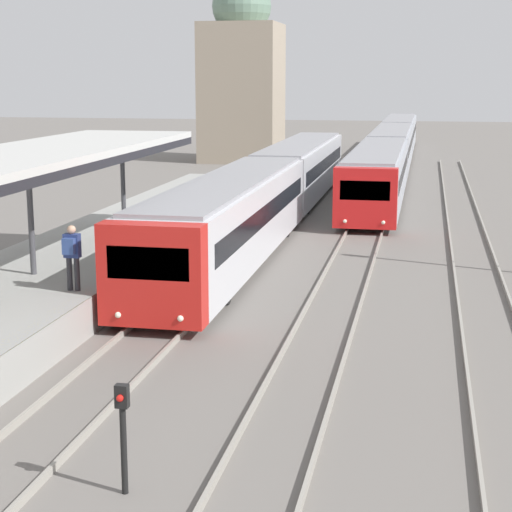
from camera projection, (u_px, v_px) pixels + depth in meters
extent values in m
cube|color=beige|center=(27.00, 155.00, 22.63)|extent=(4.00, 18.02, 0.20)
cube|color=black|center=(98.00, 165.00, 22.30)|extent=(0.08, 18.02, 0.24)
cylinder|color=#47474C|center=(31.00, 217.00, 22.97)|extent=(0.16, 0.16, 3.14)
cylinder|color=#47474C|center=(123.00, 185.00, 29.89)|extent=(0.16, 0.16, 3.14)
cylinder|color=#2D2D33|center=(70.00, 274.00, 21.45)|extent=(0.14, 0.14, 0.85)
cylinder|color=#2D2D33|center=(77.00, 274.00, 21.42)|extent=(0.14, 0.14, 0.85)
cube|color=navy|center=(72.00, 246.00, 21.29)|extent=(0.40, 0.22, 0.60)
sphere|color=tan|center=(71.00, 230.00, 21.20)|extent=(0.22, 0.22, 0.22)
cube|color=#334C8E|center=(69.00, 246.00, 21.09)|extent=(0.30, 0.18, 0.40)
cube|color=red|center=(152.00, 275.00, 20.83)|extent=(2.64, 0.70, 2.53)
cube|color=black|center=(148.00, 263.00, 20.44)|extent=(2.06, 0.04, 0.81)
sphere|color=#EFEACC|center=(118.00, 315.00, 20.86)|extent=(0.16, 0.16, 0.16)
sphere|color=#EFEACC|center=(181.00, 318.00, 20.56)|extent=(0.16, 0.16, 0.16)
cube|color=silver|center=(230.00, 219.00, 28.94)|extent=(2.64, 16.20, 2.53)
cube|color=gray|center=(230.00, 180.00, 28.67)|extent=(2.32, 15.87, 0.12)
cube|color=black|center=(230.00, 211.00, 28.88)|extent=(2.66, 14.90, 0.66)
cylinder|color=black|center=(151.00, 289.00, 24.35)|extent=(0.12, 0.70, 0.70)
cylinder|color=black|center=(227.00, 292.00, 23.92)|extent=(0.12, 0.70, 0.70)
cylinder|color=black|center=(232.00, 226.00, 34.45)|extent=(0.12, 0.70, 0.70)
cylinder|color=black|center=(287.00, 228.00, 34.02)|extent=(0.12, 0.70, 0.70)
cube|color=silver|center=(301.00, 169.00, 44.82)|extent=(2.64, 16.20, 2.53)
cube|color=gray|center=(301.00, 143.00, 44.55)|extent=(2.32, 15.87, 0.12)
cube|color=black|center=(301.00, 163.00, 44.76)|extent=(2.66, 14.90, 0.66)
cylinder|color=black|center=(261.00, 205.00, 40.23)|extent=(0.12, 0.70, 0.70)
cylinder|color=black|center=(308.00, 206.00, 39.80)|extent=(0.12, 0.70, 0.70)
cylinder|color=black|center=(295.00, 179.00, 50.33)|extent=(0.12, 0.70, 0.70)
cylinder|color=black|center=(333.00, 180.00, 49.90)|extent=(0.12, 0.70, 0.70)
cube|color=red|center=(365.00, 198.00, 34.35)|extent=(2.55, 0.70, 2.43)
cube|color=black|center=(365.00, 191.00, 33.96)|extent=(1.99, 0.04, 0.78)
sphere|color=#EFEACC|center=(345.00, 221.00, 34.36)|extent=(0.16, 0.16, 0.16)
sphere|color=#EFEACC|center=(383.00, 222.00, 34.06)|extent=(0.16, 0.16, 0.16)
cube|color=#A8ADB7|center=(377.00, 175.00, 42.34)|extent=(2.55, 15.96, 2.43)
cube|color=gray|center=(378.00, 149.00, 42.08)|extent=(2.25, 15.65, 0.12)
cube|color=black|center=(378.00, 170.00, 42.29)|extent=(2.57, 14.69, 0.63)
cylinder|color=black|center=(345.00, 213.00, 37.81)|extent=(0.12, 0.70, 0.70)
cylinder|color=black|center=(395.00, 215.00, 37.39)|extent=(0.12, 0.70, 0.70)
cylinder|color=black|center=(363.00, 185.00, 47.77)|extent=(0.12, 0.70, 0.70)
cylinder|color=black|center=(402.00, 186.00, 47.35)|extent=(0.12, 0.70, 0.70)
cube|color=#A8ADB7|center=(391.00, 148.00, 58.00)|extent=(2.55, 15.96, 2.43)
cube|color=gray|center=(392.00, 129.00, 57.74)|extent=(2.25, 15.65, 0.12)
cube|color=black|center=(392.00, 144.00, 57.95)|extent=(2.57, 14.69, 0.63)
cylinder|color=black|center=(370.00, 173.00, 53.46)|extent=(0.12, 0.70, 0.70)
cylinder|color=black|center=(405.00, 174.00, 53.05)|extent=(0.12, 0.70, 0.70)
cylinder|color=black|center=(379.00, 158.00, 63.42)|extent=(0.12, 0.70, 0.70)
cylinder|color=black|center=(409.00, 158.00, 63.01)|extent=(0.12, 0.70, 0.70)
cube|color=#A8ADB7|center=(400.00, 133.00, 73.66)|extent=(2.55, 15.96, 2.43)
cube|color=gray|center=(400.00, 118.00, 73.40)|extent=(2.25, 15.65, 0.12)
cube|color=black|center=(400.00, 130.00, 73.61)|extent=(2.57, 14.69, 0.63)
cylinder|color=black|center=(383.00, 151.00, 69.12)|extent=(0.12, 0.70, 0.70)
cylinder|color=black|center=(411.00, 152.00, 68.71)|extent=(0.12, 0.70, 0.70)
cylinder|color=black|center=(389.00, 142.00, 79.08)|extent=(0.12, 0.70, 0.70)
cylinder|color=black|center=(413.00, 142.00, 78.67)|extent=(0.12, 0.70, 0.70)
cylinder|color=black|center=(124.00, 451.00, 12.99)|extent=(0.10, 0.10, 1.40)
cube|color=black|center=(122.00, 396.00, 12.81)|extent=(0.20, 0.14, 0.36)
sphere|color=red|center=(120.00, 398.00, 12.72)|extent=(0.11, 0.11, 0.11)
cube|color=gray|center=(242.00, 93.00, 63.72)|extent=(5.64, 5.64, 10.12)
sphere|color=slate|center=(242.00, 6.00, 62.43)|extent=(4.34, 4.34, 4.34)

